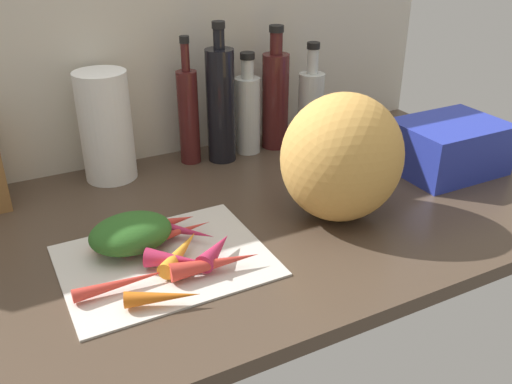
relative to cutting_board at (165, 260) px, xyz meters
The scene contains 22 objects.
ground_plane 14.62cm from the cutting_board, 46.50° to the left, with size 170.00×80.00×3.00cm, color #47382B.
wall_back 58.13cm from the cutting_board, 78.49° to the left, with size 170.00×3.00×60.00cm, color beige.
cutting_board is the anchor object (origin of this frame).
carrot_0 10.78cm from the cutting_board, 148.78° to the right, with size 2.29×2.29×16.41cm, color red.
carrot_1 7.80cm from the cutting_board, 48.77° to the left, with size 2.96×2.96×14.80cm, color #B2264C.
carrot_2 13.41cm from the cutting_board, 110.02° to the right, with size 2.74×2.74×12.08cm, color orange.
carrot_3 8.58cm from the cutting_board, 112.07° to the left, with size 2.87×2.87×15.29cm, color orange.
carrot_4 10.65cm from the cutting_board, 50.87° to the right, with size 3.28×3.28×16.08cm, color red.
carrot_5 4.43cm from the cutting_board, 83.26° to the right, with size 3.59×3.59×10.01cm, color #B2264C.
carrot_6 9.68cm from the cutting_board, 27.64° to the right, with size 3.56×3.56×10.41cm, color #B2264C.
carrot_7 10.13cm from the cutting_board, 66.99° to the left, with size 3.24×3.24×10.97cm, color red.
carrot_8 3.66cm from the cutting_board, 29.77° to the right, with size 3.09×3.09×13.70cm, color orange.
carrot_9 5.83cm from the cutting_board, 62.20° to the left, with size 2.92×2.92×17.91cm, color red.
carrot_greens_pile 8.14cm from the cutting_board, 125.68° to the left, with size 15.35×11.81×6.49cm, color #2D6023.
winter_squash 39.99cm from the cutting_board, ahead, with size 25.20×23.17×26.14cm, color gold.
paper_towel_roll 41.89cm from the cutting_board, 88.90° to the left, with size 11.95×11.95×25.51cm, color white.
bottle_0 46.77cm from the cutting_board, 62.32° to the left, with size 5.08×5.08×31.30cm.
bottle_1 49.32cm from the cutting_board, 52.74° to the left, with size 7.00×7.00×34.36cm.
bottle_2 54.79cm from the cutting_board, 46.81° to the left, with size 6.47×6.47×26.03cm.
bottle_3 60.86cm from the cutting_board, 41.10° to the left, with size 6.96×6.96×31.82cm.
bottle_4 67.13cm from the cutting_board, 34.35° to the left, with size 6.82×6.82×27.02cm.
dish_rack 74.62cm from the cutting_board, ahead, with size 24.54×18.82×12.37cm, color #2838AD.
Camera 1 is at (-34.36, -93.09, 57.43)cm, focal length 39.08 mm.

